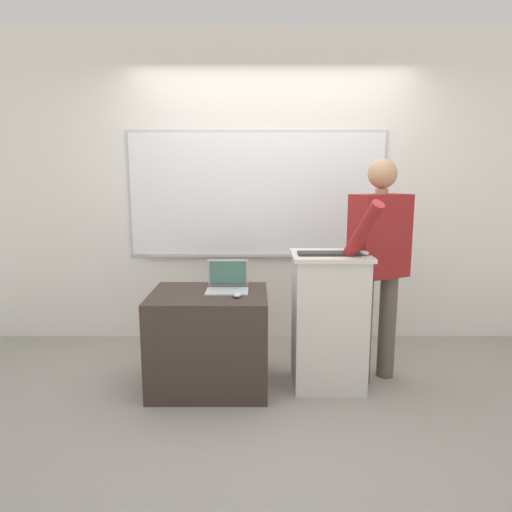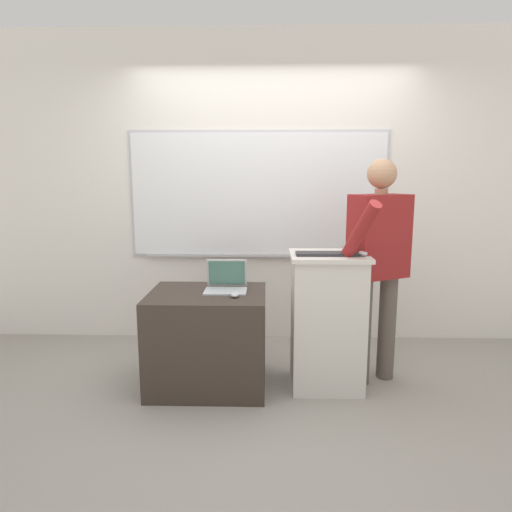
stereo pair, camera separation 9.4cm
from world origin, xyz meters
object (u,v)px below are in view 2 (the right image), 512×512
wireless_keyboard (327,254)px  computer_mouse_by_laptop (235,295)px  side_desk (208,339)px  lectern_podium (327,320)px  computer_mouse_by_keyboard (363,253)px  person_presenter (378,257)px  laptop (226,281)px

wireless_keyboard → computer_mouse_by_laptop: (-0.64, -0.07, -0.28)m
side_desk → wireless_keyboard: (0.85, -0.05, 0.65)m
side_desk → wireless_keyboard: 1.07m
wireless_keyboard → side_desk: bearing=176.9°
lectern_podium → computer_mouse_by_keyboard: (0.22, -0.08, 0.51)m
person_presenter → computer_mouse_by_laptop: (-1.03, -0.22, -0.23)m
wireless_keyboard → laptop: bearing=168.9°
computer_mouse_by_keyboard → side_desk: bearing=176.7°
wireless_keyboard → computer_mouse_by_laptop: wireless_keyboard is taller
lectern_podium → wireless_keyboard: wireless_keyboard is taller
person_presenter → laptop: (-1.11, -0.01, -0.18)m
computer_mouse_by_laptop → lectern_podium: bearing=11.1°
lectern_podium → wireless_keyboard: 0.51m
person_presenter → wireless_keyboard: bearing=174.4°
person_presenter → computer_mouse_by_keyboard: size_ratio=16.53×
computer_mouse_by_laptop → laptop: bearing=110.3°
person_presenter → computer_mouse_by_keyboard: person_presenter is taller
lectern_podium → computer_mouse_by_laptop: bearing=-168.9°
laptop → computer_mouse_by_laptop: 0.23m
lectern_podium → side_desk: size_ratio=1.18×
person_presenter → computer_mouse_by_laptop: person_presenter is taller
side_desk → computer_mouse_by_keyboard: bearing=-3.3°
computer_mouse_by_keyboard → computer_mouse_by_laptop: bearing=-176.6°
lectern_podium → computer_mouse_by_keyboard: 0.56m
person_presenter → side_desk: bearing=158.6°
computer_mouse_by_keyboard → person_presenter: bearing=48.2°
lectern_podium → wireless_keyboard: (-0.02, -0.06, 0.50)m
laptop → computer_mouse_by_keyboard: (0.96, -0.16, 0.24)m
computer_mouse_by_keyboard → lectern_podium: bearing=160.8°
side_desk → computer_mouse_by_laptop: (0.21, -0.12, 0.37)m
computer_mouse_by_laptop → computer_mouse_by_keyboard: (0.88, 0.05, 0.29)m
laptop → wireless_keyboard: wireless_keyboard is taller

